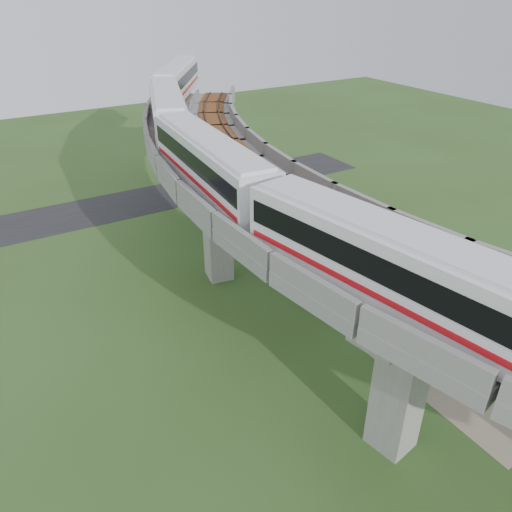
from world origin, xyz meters
name	(u,v)px	position (x,y,z in m)	size (l,w,h in m)	color
ground	(275,345)	(0.00, 0.00, 0.00)	(160.00, 160.00, 0.00)	#355020
dirt_lot	(434,301)	(14.00, -2.00, 0.02)	(18.00, 26.00, 0.04)	gray
asphalt_road	(135,202)	(0.00, 30.00, 0.01)	(60.00, 8.00, 0.03)	#232326
viaduct	(327,217)	(3.84, 0.00, 9.05)	(19.58, 73.98, 11.40)	#99968E
metro_train	(214,132)	(1.47, 11.51, 12.31)	(17.31, 60.14, 3.64)	silver
fence	(379,297)	(9.75, 0.00, 0.75)	(3.87, 38.73, 1.50)	#2D382D
tree_0	(255,184)	(12.71, 24.07, 1.71)	(1.86, 1.86, 2.50)	#382314
tree_1	(266,222)	(8.24, 14.41, 1.82)	(2.45, 2.45, 2.87)	#382314
tree_2	(324,276)	(6.15, 2.65, 2.46)	(2.34, 2.34, 3.46)	#382314
tree_3	(418,347)	(6.75, -6.69, 1.73)	(2.02, 2.02, 2.59)	#382314
car_white	(446,343)	(9.82, -6.58, 0.65)	(1.45, 3.60, 1.23)	white
car_dark	(402,262)	(15.45, 3.16, 0.71)	(1.86, 4.59, 1.33)	black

